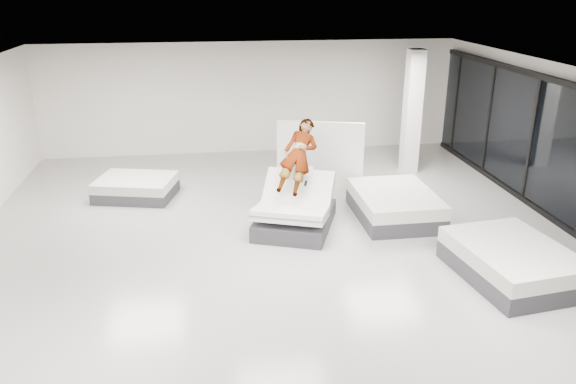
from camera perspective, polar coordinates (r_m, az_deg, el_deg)
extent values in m
plane|color=#A7A49E|center=(10.45, -0.54, -6.58)|extent=(14.00, 14.00, 0.00)
plane|color=#232325|center=(9.42, -0.60, 11.00)|extent=(14.00, 14.00, 0.00)
cube|color=white|center=(16.56, -3.86, 9.52)|extent=(12.00, 0.04, 3.20)
cube|color=#39393E|center=(11.57, 0.74, -2.86)|extent=(2.00, 2.28, 0.33)
cube|color=white|center=(11.65, 1.07, 0.16)|extent=(1.64, 1.33, 0.74)
cube|color=slate|center=(11.65, 1.07, 0.16)|extent=(1.63, 1.25, 0.61)
cube|color=white|center=(11.03, 0.26, -2.17)|extent=(1.67, 1.41, 0.34)
cube|color=slate|center=(11.03, 0.26, -2.17)|extent=(1.69, 1.41, 0.17)
cube|color=white|center=(11.66, 1.20, 1.78)|extent=(0.62, 0.54, 0.34)
imported|color=slate|center=(11.47, 1.07, 2.57)|extent=(1.15, 1.69, 1.49)
cube|color=black|center=(11.18, 1.81, 0.89)|extent=(0.10, 0.15, 0.08)
cube|color=white|center=(12.98, 3.26, 3.24)|extent=(1.94, 0.66, 1.81)
cube|color=#39393E|center=(12.27, 10.74, -1.86)|extent=(1.60, 2.14, 0.32)
cube|color=white|center=(12.16, 10.83, -0.58)|extent=(1.60, 2.14, 0.27)
cube|color=#39393E|center=(10.41, 21.71, -7.29)|extent=(1.88, 2.35, 0.32)
cube|color=white|center=(10.28, 21.93, -5.83)|extent=(1.88, 2.35, 0.27)
cube|color=#39393E|center=(13.68, -15.13, 0.02)|extent=(1.99, 1.68, 0.26)
cube|color=white|center=(13.60, -15.23, 0.96)|extent=(1.99, 1.68, 0.22)
cube|color=white|center=(15.01, 12.50, 7.92)|extent=(0.40, 0.40, 3.20)
cube|color=black|center=(12.57, 27.26, -3.85)|extent=(0.12, 13.40, 0.12)
cube|color=black|center=(13.70, 23.56, 4.83)|extent=(0.09, 0.08, 2.80)
cube|color=black|center=(15.38, 19.80, 6.91)|extent=(0.09, 0.08, 2.80)
cube|color=black|center=(17.13, 16.76, 8.55)|extent=(0.09, 0.08, 2.80)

